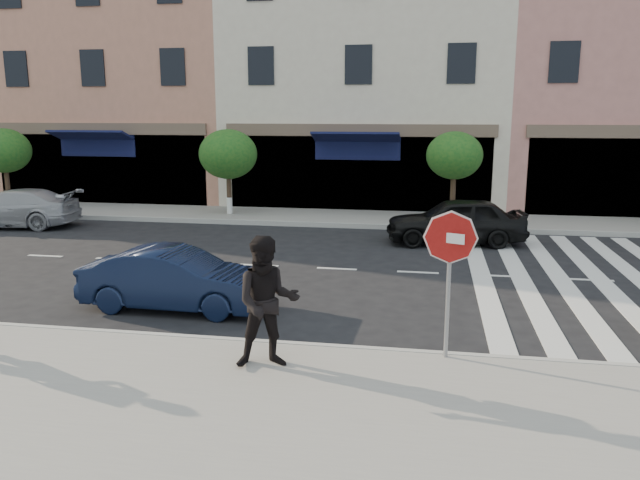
{
  "coord_description": "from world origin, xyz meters",
  "views": [
    {
      "loc": [
        2.21,
        -10.9,
        3.88
      ],
      "look_at": [
        0.14,
        0.8,
        1.4
      ],
      "focal_mm": 35.0,
      "sensor_mm": 36.0,
      "label": 1
    }
  ],
  "objects_px": {
    "stop_sign": "(450,251)",
    "car_far_mid": "(456,221)",
    "car_near_mid": "(176,279)",
    "walker": "(267,302)",
    "car_far_left": "(12,208)"
  },
  "relations": [
    {
      "from": "walker",
      "to": "car_far_left",
      "type": "bearing_deg",
      "value": 120.98
    },
    {
      "from": "car_far_left",
      "to": "car_far_mid",
      "type": "bearing_deg",
      "value": 82.42
    },
    {
      "from": "walker",
      "to": "car_far_left",
      "type": "distance_m",
      "value": 15.43
    },
    {
      "from": "stop_sign",
      "to": "car_near_mid",
      "type": "bearing_deg",
      "value": -177.75
    },
    {
      "from": "walker",
      "to": "stop_sign",
      "type": "bearing_deg",
      "value": -0.74
    },
    {
      "from": "stop_sign",
      "to": "car_far_left",
      "type": "bearing_deg",
      "value": 169.36
    },
    {
      "from": "stop_sign",
      "to": "car_near_mid",
      "type": "relative_size",
      "value": 0.62
    },
    {
      "from": "stop_sign",
      "to": "walker",
      "type": "bearing_deg",
      "value": -140.18
    },
    {
      "from": "car_near_mid",
      "to": "car_far_mid",
      "type": "relative_size",
      "value": 0.91
    },
    {
      "from": "stop_sign",
      "to": "car_far_mid",
      "type": "height_order",
      "value": "stop_sign"
    },
    {
      "from": "car_far_left",
      "to": "car_near_mid",
      "type": "bearing_deg",
      "value": 43.25
    },
    {
      "from": "car_far_left",
      "to": "car_far_mid",
      "type": "relative_size",
      "value": 1.09
    },
    {
      "from": "stop_sign",
      "to": "walker",
      "type": "xyz_separation_m",
      "value": [
        -2.61,
        -0.79,
        -0.69
      ]
    },
    {
      "from": "walker",
      "to": "car_near_mid",
      "type": "distance_m",
      "value": 3.83
    },
    {
      "from": "car_near_mid",
      "to": "car_far_left",
      "type": "height_order",
      "value": "car_far_left"
    }
  ]
}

